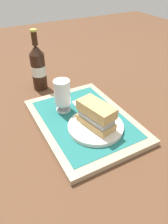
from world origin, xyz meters
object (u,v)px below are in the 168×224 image
(sandwich, at_px, (95,114))
(beer_bottle, at_px, (38,67))
(beer_glass, at_px, (62,95))
(plate, at_px, (96,126))

(sandwich, relative_size, beer_bottle, 0.53)
(beer_glass, relative_size, beer_bottle, 0.47)
(sandwich, xyz_separation_m, beer_bottle, (0.39, 0.06, 0.03))
(sandwich, height_order, beer_glass, beer_glass)
(sandwich, bearing_deg, beer_bottle, -4.12)
(beer_bottle, bearing_deg, beer_glass, -177.90)
(plate, relative_size, sandwich, 1.35)
(beer_glass, bearing_deg, plate, -160.77)
(beer_glass, distance_m, beer_bottle, 0.24)
(plate, xyz_separation_m, sandwich, (0.00, 0.00, 0.05))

